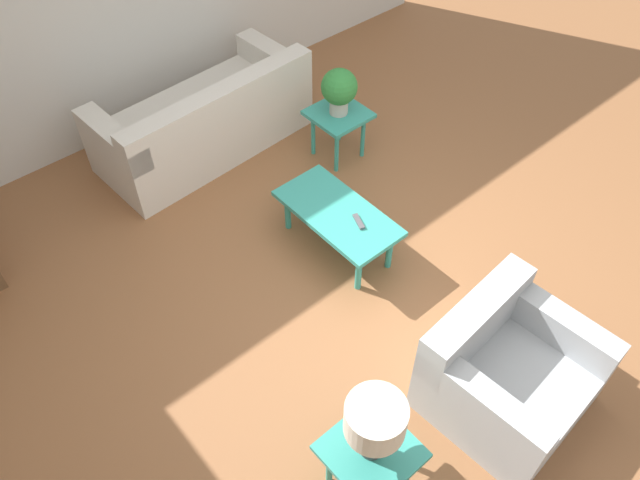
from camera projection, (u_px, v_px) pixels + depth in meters
ground_plane at (361, 292)px, 4.82m from camera, size 14.00×14.00×0.00m
sofa at (206, 121)px, 5.77m from camera, size 0.99×2.03×0.80m
armchair at (505, 372)px, 4.01m from camera, size 0.95×1.01×0.77m
coffee_table at (338, 216)px, 4.89m from camera, size 1.03×0.51×0.40m
side_table_plant at (338, 120)px, 5.63m from camera, size 0.49×0.49×0.48m
side_table_lamp at (370, 456)px, 3.53m from camera, size 0.49×0.49×0.48m
potted_plant at (339, 89)px, 5.39m from camera, size 0.32×0.32×0.43m
table_lamp at (375, 422)px, 3.22m from camera, size 0.33×0.33×0.48m
remote_control at (359, 222)px, 4.76m from camera, size 0.16×0.09×0.02m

